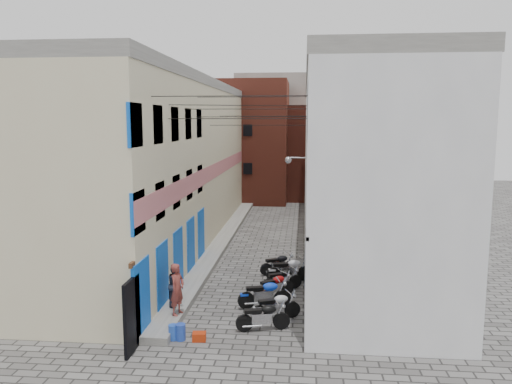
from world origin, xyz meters
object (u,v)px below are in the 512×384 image
(motorcycle_c, at_px, (265,293))
(motorcycle_d, at_px, (275,285))
(motorcycle_f, at_px, (289,268))
(person_a, at_px, (177,289))
(water_jug_far, at_px, (173,332))
(red_crate, at_px, (199,337))
(motorcycle_e, at_px, (282,278))
(motorcycle_a, at_px, (263,315))
(water_jug_near, at_px, (180,332))
(motorcycle_b, at_px, (276,305))
(motorcycle_g, at_px, (279,263))
(person_b, at_px, (176,285))

(motorcycle_c, distance_m, motorcycle_d, 1.13)
(motorcycle_f, distance_m, person_a, 5.88)
(water_jug_far, height_order, red_crate, water_jug_far)
(motorcycle_d, height_order, motorcycle_e, motorcycle_d)
(water_jug_far, bearing_deg, motorcycle_a, 19.25)
(water_jug_near, bearing_deg, motorcycle_d, 56.32)
(motorcycle_b, distance_m, motorcycle_e, 3.07)
(motorcycle_b, relative_size, motorcycle_f, 0.90)
(motorcycle_c, xyz_separation_m, motorcycle_g, (0.29, 4.07, -0.07))
(motorcycle_e, distance_m, person_a, 4.94)
(motorcycle_b, bearing_deg, water_jug_far, -81.39)
(motorcycle_d, bearing_deg, red_crate, -65.04)
(motorcycle_d, height_order, person_b, person_b)
(motorcycle_f, bearing_deg, motorcycle_g, -167.60)
(motorcycle_d, height_order, person_a, person_a)
(person_b, bearing_deg, motorcycle_c, -76.34)
(motorcycle_f, bearing_deg, water_jug_near, -42.43)
(person_a, relative_size, person_b, 1.17)
(motorcycle_d, height_order, motorcycle_g, motorcycle_d)
(person_a, distance_m, water_jug_far, 1.69)
(motorcycle_c, relative_size, motorcycle_d, 1.13)
(water_jug_far, bearing_deg, water_jug_near, 0.00)
(red_crate, bearing_deg, person_b, 120.23)
(motorcycle_a, bearing_deg, motorcycle_d, 162.20)
(person_b, distance_m, red_crate, 2.70)
(motorcycle_e, xyz_separation_m, person_a, (-3.37, -3.55, 0.64))
(motorcycle_b, relative_size, motorcycle_d, 1.02)
(person_b, distance_m, water_jug_near, 2.43)
(motorcycle_c, xyz_separation_m, person_a, (-2.82, -1.52, 0.56))
(person_a, xyz_separation_m, person_b, (-0.25, 0.79, -0.13))
(water_jug_near, bearing_deg, red_crate, 0.00)
(motorcycle_b, xyz_separation_m, motorcycle_f, (0.33, 4.13, 0.05))
(water_jug_near, xyz_separation_m, red_crate, (0.59, 0.00, -0.12))
(motorcycle_b, relative_size, red_crate, 4.33)
(motorcycle_g, bearing_deg, motorcycle_a, -30.05)
(motorcycle_a, xyz_separation_m, person_b, (-3.18, 1.26, 0.49))
(motorcycle_c, bearing_deg, motorcycle_d, 148.70)
(motorcycle_b, xyz_separation_m, motorcycle_g, (-0.17, 5.12, -0.01))
(motorcycle_c, xyz_separation_m, motorcycle_f, (0.80, 3.09, -0.00))
(motorcycle_b, bearing_deg, motorcycle_f, 152.36)
(motorcycle_e, bearing_deg, motorcycle_d, -41.30)
(motorcycle_a, distance_m, motorcycle_g, 6.06)
(motorcycle_c, xyz_separation_m, motorcycle_d, (0.30, 1.08, -0.06))
(motorcycle_f, bearing_deg, person_a, -52.78)
(motorcycle_c, bearing_deg, red_crate, -47.11)
(water_jug_far, bearing_deg, motorcycle_d, 54.11)
(motorcycle_f, bearing_deg, motorcycle_a, -22.38)
(motorcycle_c, bearing_deg, motorcycle_a, -12.66)
(person_b, height_order, water_jug_near, person_b)
(motorcycle_a, distance_m, motorcycle_d, 3.07)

